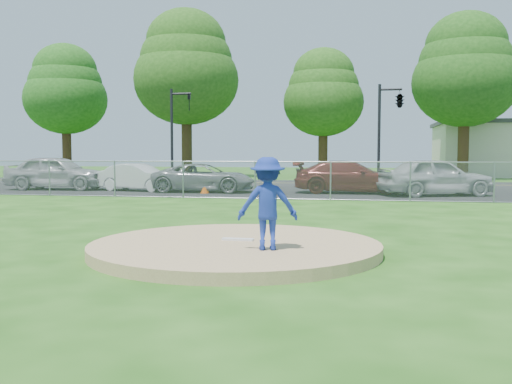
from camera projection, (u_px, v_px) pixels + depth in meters
ground at (299, 205)px, 20.43m from camera, size 120.00×120.00×0.00m
pitchers_mound at (235, 247)px, 10.63m from camera, size 5.40×5.40×0.20m
pitching_rubber at (238, 239)px, 10.82m from camera, size 0.60×0.15×0.04m
chain_link_fence at (305, 181)px, 22.34m from camera, size 40.00×0.06×1.50m
parking_lot at (315, 192)px, 26.79m from camera, size 50.00×8.00×0.01m
street at (326, 183)px, 34.14m from camera, size 60.00×7.00×0.01m
tree_far_left at (66, 89)px, 46.67m from camera, size 6.72×6.72×10.74m
tree_left at (186, 67)px, 42.52m from camera, size 7.84×7.84×12.53m
tree_center at (323, 92)px, 43.67m from camera, size 6.16×6.16×9.84m
tree_right at (465, 69)px, 39.71m from camera, size 7.28×7.28×11.63m
traffic_signal_left at (176, 127)px, 33.62m from camera, size 1.28×0.20×5.60m
traffic_signal_center at (398, 102)px, 31.10m from camera, size 1.42×2.48×5.60m
pitcher at (268, 204)px, 9.76m from camera, size 1.12×0.78×1.59m
traffic_cone at (205, 185)px, 25.83m from camera, size 0.39×0.39×0.77m
parked_car_silver at (57, 172)px, 28.48m from camera, size 5.18×2.40×1.72m
parked_car_white at (139, 177)px, 27.48m from camera, size 4.17×2.14×1.31m
parked_car_gray at (204, 178)px, 26.74m from camera, size 4.88×2.42×1.33m
parked_car_darkred at (350, 177)px, 25.94m from camera, size 5.09×2.07×1.48m
parked_car_pearl at (436, 177)px, 24.41m from camera, size 5.19×3.47×1.64m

